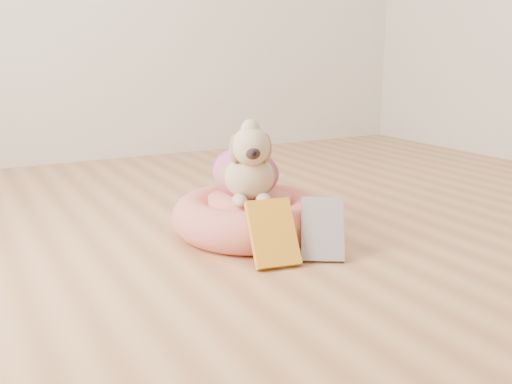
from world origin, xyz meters
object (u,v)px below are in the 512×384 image
dog (246,156)px  book_yellow (273,233)px  book_white (322,229)px  pet_bed (250,216)px

dog → book_yellow: (-0.06, -0.30, -0.20)m
book_yellow → book_white: size_ratio=1.04×
pet_bed → book_yellow: size_ratio=2.57×
book_yellow → dog: bearing=89.1°
dog → book_white: size_ratio=1.91×
book_yellow → book_white: 0.18m
dog → book_yellow: 0.36m
pet_bed → dog: dog is taller
pet_bed → book_yellow: 0.31m
dog → pet_bed: bearing=18.7°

